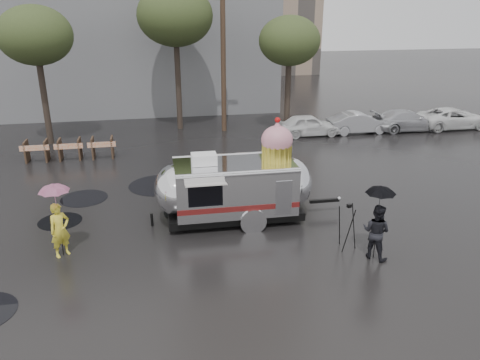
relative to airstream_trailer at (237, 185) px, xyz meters
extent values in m
plane|color=black|center=(-1.03, -1.93, -1.26)|extent=(120.00, 120.00, 0.00)
cylinder|color=black|center=(-2.57, 3.79, -1.26)|extent=(2.42, 2.42, 0.01)
cylinder|color=black|center=(-5.97, 0.97, -1.26)|extent=(1.45, 1.45, 0.01)
cylinder|color=black|center=(-1.34, 0.94, -1.26)|extent=(2.24, 2.24, 0.01)
cylinder|color=black|center=(-5.41, 2.92, -1.26)|extent=(1.75, 1.75, 0.01)
cube|color=slate|center=(-5.03, 22.07, 5.24)|extent=(22.00, 12.00, 13.00)
cylinder|color=#473323|center=(1.47, 12.07, 3.24)|extent=(0.28, 0.28, 9.00)
cylinder|color=#382D26|center=(-8.03, 11.07, 1.66)|extent=(0.32, 0.32, 5.85)
ellipsoid|color=#2E3C1D|center=(-8.03, 11.07, 4.26)|extent=(3.64, 3.64, 2.86)
cylinder|color=#382D26|center=(-1.03, 13.07, 2.11)|extent=(0.32, 0.32, 6.75)
ellipsoid|color=#2E3C1D|center=(-1.03, 13.07, 5.11)|extent=(4.20, 4.20, 3.30)
cylinder|color=#382D26|center=(4.97, 11.07, 1.44)|extent=(0.32, 0.32, 5.40)
ellipsoid|color=#2E3C1D|center=(4.97, 11.07, 3.84)|extent=(3.36, 3.36, 2.64)
cube|color=#473323|center=(-8.53, 8.07, -0.76)|extent=(0.08, 0.80, 1.00)
cube|color=#473323|center=(-7.63, 8.07, -0.76)|extent=(0.08, 0.80, 1.00)
cube|color=#E5590C|center=(-8.08, 7.69, -0.51)|extent=(1.30, 0.04, 0.25)
cube|color=#473323|center=(-7.03, 8.07, -0.76)|extent=(0.08, 0.80, 1.00)
cube|color=#473323|center=(-6.13, 8.07, -0.76)|extent=(0.08, 0.80, 1.00)
cube|color=#E5590C|center=(-6.58, 7.69, -0.51)|extent=(1.30, 0.04, 0.25)
cube|color=#473323|center=(-5.53, 8.07, -0.76)|extent=(0.08, 0.80, 1.00)
cube|color=#473323|center=(-4.63, 8.07, -0.76)|extent=(0.08, 0.80, 1.00)
cube|color=#E5590C|center=(-5.08, 7.69, -0.51)|extent=(1.30, 0.04, 0.25)
imported|color=silver|center=(5.97, 10.07, -0.56)|extent=(4.00, 1.80, 1.40)
imported|color=#B2B2B7|center=(8.97, 10.07, -0.56)|extent=(4.00, 1.80, 1.40)
imported|color=#B2B2B7|center=(11.97, 10.07, -0.54)|extent=(4.20, 1.80, 1.44)
imported|color=silver|center=(14.97, 10.07, -0.51)|extent=(4.40, 1.90, 1.50)
cube|color=silver|center=(-0.08, 0.01, 0.00)|extent=(3.98, 2.10, 1.62)
ellipsoid|color=silver|center=(1.90, -0.01, 0.00)|extent=(1.37, 2.08, 1.62)
ellipsoid|color=silver|center=(-2.06, 0.02, 0.00)|extent=(1.37, 2.08, 1.62)
cube|color=black|center=(-0.08, 0.01, -0.95)|extent=(4.51, 1.84, 0.27)
cylinder|color=black|center=(0.36, -0.92, -0.95)|extent=(0.63, 0.20, 0.63)
cylinder|color=black|center=(0.37, 0.93, -0.95)|extent=(0.63, 0.20, 0.63)
cylinder|color=silver|center=(0.36, -1.05, -0.90)|extent=(0.86, 0.10, 0.86)
cube|color=black|center=(3.16, -0.02, -0.81)|extent=(1.08, 0.12, 0.11)
sphere|color=silver|center=(3.70, -0.02, -0.77)|extent=(0.15, 0.15, 0.14)
cylinder|color=black|center=(-2.87, 0.03, -1.04)|extent=(0.09, 0.09, 0.45)
cube|color=#5B1514|center=(-0.09, -1.02, -0.41)|extent=(3.96, 0.06, 0.18)
cube|color=#5B1514|center=(-0.08, 1.04, -0.41)|extent=(3.96, 0.06, 0.18)
cube|color=black|center=(-1.17, -1.03, 0.13)|extent=(1.08, 0.04, 0.72)
cube|color=#B3AEA7|center=(-1.17, -1.25, 0.58)|extent=(1.26, 0.46, 0.13)
cube|color=silver|center=(1.35, -1.05, -0.14)|extent=(0.54, 0.03, 1.17)
cube|color=white|center=(-1.07, 0.01, 0.99)|extent=(0.81, 0.59, 0.34)
cylinder|color=yellow|center=(1.36, -0.01, 1.08)|extent=(0.94, 0.94, 0.54)
ellipsoid|color=pink|center=(1.36, -0.01, 1.51)|extent=(1.05, 1.05, 0.94)
cone|color=pink|center=(1.36, -0.01, 1.98)|extent=(0.45, 0.45, 0.36)
sphere|color=red|center=(1.36, -0.01, 2.18)|extent=(0.18, 0.18, 0.18)
imported|color=yellow|center=(-5.48, -1.45, -0.44)|extent=(0.71, 0.67, 1.65)
imported|color=pink|center=(-5.48, -1.45, 0.65)|extent=(1.06, 1.06, 0.72)
cylinder|color=black|center=(-5.48, -1.45, -0.44)|extent=(0.02, 0.02, 1.65)
imported|color=black|center=(3.47, -3.29, -0.43)|extent=(0.87, 0.89, 1.67)
imported|color=black|center=(3.47, -3.29, 0.64)|extent=(1.04, 1.04, 0.71)
cylinder|color=black|center=(3.47, -3.29, -0.44)|extent=(0.02, 0.02, 1.65)
cylinder|color=black|center=(3.13, -2.55, -0.57)|extent=(0.12, 0.31, 1.40)
cylinder|color=black|center=(2.71, -2.45, -0.57)|extent=(0.23, 0.25, 1.40)
cylinder|color=black|center=(2.83, -2.86, -0.57)|extent=(0.32, 0.10, 1.40)
cube|color=black|center=(2.89, -2.62, 0.14)|extent=(0.14, 0.13, 0.10)
camera|label=1|loc=(-2.63, -14.38, 5.70)|focal=35.00mm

